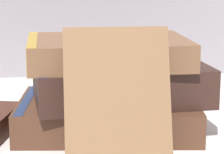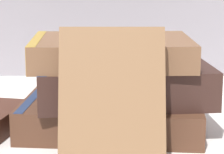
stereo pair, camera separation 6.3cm
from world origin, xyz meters
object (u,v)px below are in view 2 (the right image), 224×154
object	(u,v)px
pocket_watch	(139,37)
reading_glasses	(94,97)
book_flat_top	(105,51)
book_flat_middle	(118,82)
book_leaning_front	(107,102)
book_flat_bottom	(109,115)

from	to	relation	value
pocket_watch	reading_glasses	distance (m)	0.24
pocket_watch	book_flat_top	bearing A→B (deg)	166.40
book_flat_middle	reading_glasses	size ratio (longest dim) A/B	2.10
book_flat_middle	reading_glasses	bearing A→B (deg)	96.75
book_flat_middle	book_leaning_front	size ratio (longest dim) A/B	1.55
book_flat_top	pocket_watch	size ratio (longest dim) A/B	4.25
book_flat_top	pocket_watch	distance (m)	0.05
book_flat_top	reading_glasses	bearing A→B (deg)	95.11
pocket_watch	reading_glasses	bearing A→B (deg)	108.82
book_leaning_front	reading_glasses	distance (m)	0.30
book_flat_bottom	book_leaning_front	world-z (taller)	book_leaning_front
book_flat_bottom	book_leaning_front	xyz separation A→B (m)	(-0.00, -0.12, 0.05)
book_leaning_front	pocket_watch	world-z (taller)	book_leaning_front
book_leaning_front	pocket_watch	bearing A→B (deg)	68.86
book_flat_top	book_leaning_front	xyz separation A→B (m)	(0.00, -0.12, -0.04)
book_flat_bottom	reading_glasses	bearing A→B (deg)	103.55
book_flat_bottom	book_flat_top	xyz separation A→B (m)	(-0.00, -0.01, 0.09)
book_flat_middle	pocket_watch	bearing A→B (deg)	-37.32
book_flat_middle	pocket_watch	xyz separation A→B (m)	(0.03, -0.02, 0.06)
book_flat_top	book_flat_middle	bearing A→B (deg)	18.94
book_flat_bottom	book_flat_top	size ratio (longest dim) A/B	1.20
book_flat_middle	book_leaning_front	world-z (taller)	book_leaning_front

